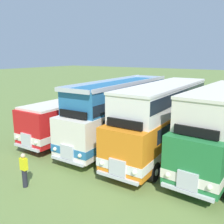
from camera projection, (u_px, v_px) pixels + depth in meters
ground_plane at (188, 158)px, 15.57m from camera, size 200.00×200.00×0.00m
bus_first_in_row at (82, 113)px, 19.78m from camera, size 2.63×10.80×2.99m
bus_second_in_row at (120, 110)px, 18.03m from camera, size 2.80×11.41×4.52m
bus_third_in_row at (163, 116)px, 15.87m from camera, size 2.66×10.84×4.49m
bus_fourth_in_row at (221, 124)px, 14.09m from camera, size 3.03×9.96×4.49m
marshal_person at (24, 170)px, 11.94m from camera, size 0.36×0.24×1.73m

